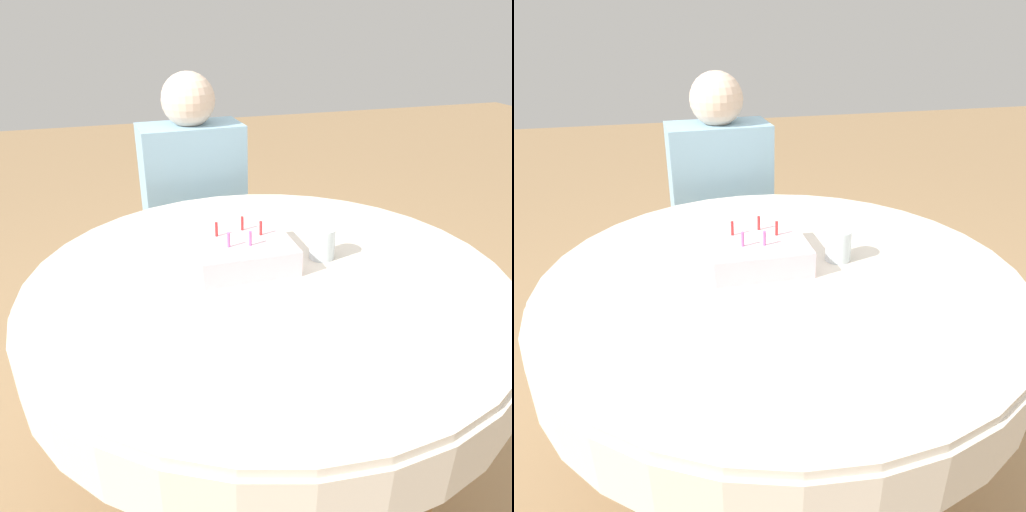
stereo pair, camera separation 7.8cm
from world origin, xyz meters
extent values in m
plane|color=#A37F56|center=(0.00, 0.00, 0.00)|extent=(12.00, 12.00, 0.00)
cylinder|color=silver|center=(0.00, 0.00, 0.77)|extent=(1.27, 1.27, 0.02)
cylinder|color=silver|center=(0.00, 0.00, 0.69)|extent=(1.29, 1.29, 0.14)
cylinder|color=brown|center=(0.35, -0.35, 0.38)|extent=(0.05, 0.05, 0.76)
cylinder|color=brown|center=(-0.35, 0.35, 0.38)|extent=(0.05, 0.05, 0.76)
cylinder|color=brown|center=(0.35, 0.35, 0.38)|extent=(0.05, 0.05, 0.76)
cube|color=#A37A4C|center=(-0.04, 0.88, 0.41)|extent=(0.40, 0.40, 0.04)
cube|color=#A37A4C|center=(-0.05, 1.05, 0.66)|extent=(0.34, 0.05, 0.46)
cylinder|color=#A37A4C|center=(-0.20, 0.71, 0.20)|extent=(0.04, 0.04, 0.40)
cylinder|color=#A37A4C|center=(0.13, 0.72, 0.20)|extent=(0.04, 0.04, 0.40)
cylinder|color=#A37A4C|center=(-0.21, 1.03, 0.20)|extent=(0.04, 0.04, 0.40)
cylinder|color=#A37A4C|center=(0.11, 1.05, 0.20)|extent=(0.04, 0.04, 0.40)
cylinder|color=beige|center=(-0.14, 0.72, 0.22)|extent=(0.09, 0.09, 0.43)
cylinder|color=beige|center=(0.07, 0.72, 0.22)|extent=(0.09, 0.09, 0.43)
cube|color=#8CB7D1|center=(-0.04, 0.88, 0.72)|extent=(0.42, 0.24, 0.57)
sphere|color=beige|center=(-0.04, 0.88, 1.10)|extent=(0.21, 0.21, 0.21)
cube|color=silver|center=(-0.05, 0.09, 0.81)|extent=(0.26, 0.26, 0.07)
cylinder|color=red|center=(0.01, 0.09, 0.87)|extent=(0.01, 0.01, 0.04)
cylinder|color=red|center=(-0.03, 0.14, 0.87)|extent=(0.01, 0.01, 0.04)
cylinder|color=red|center=(-0.11, 0.12, 0.87)|extent=(0.01, 0.01, 0.04)
cylinder|color=#D166B2|center=(-0.10, 0.04, 0.87)|extent=(0.01, 0.01, 0.04)
cylinder|color=#D166B2|center=(-0.04, 0.04, 0.87)|extent=(0.01, 0.01, 0.04)
cylinder|color=silver|center=(0.17, 0.05, 0.82)|extent=(0.07, 0.07, 0.09)
camera|label=1|loc=(-0.37, -1.11, 1.41)|focal=35.00mm
camera|label=2|loc=(-0.29, -1.13, 1.41)|focal=35.00mm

